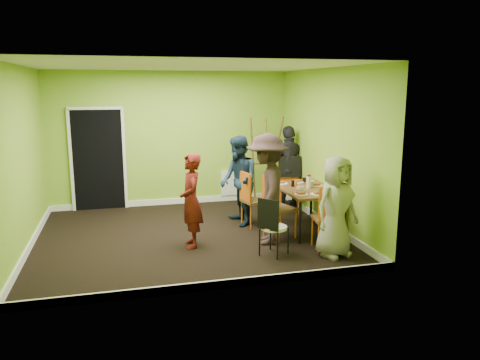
# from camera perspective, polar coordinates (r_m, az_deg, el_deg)

# --- Properties ---
(ground) EXTENTS (5.00, 5.00, 0.00)m
(ground) POSITION_cam_1_polar(r_m,az_deg,el_deg) (8.03, -6.23, -6.71)
(ground) COLOR black
(ground) RESTS_ON ground
(room_walls) EXTENTS (5.04, 4.54, 2.82)m
(room_walls) POSITION_cam_1_polar(r_m,az_deg,el_deg) (7.83, -6.60, 0.26)
(room_walls) COLOR #84B12D
(room_walls) RESTS_ON ground
(dining_table) EXTENTS (0.90, 1.50, 0.75)m
(dining_table) POSITION_cam_1_polar(r_m,az_deg,el_deg) (8.21, 8.13, -1.34)
(dining_table) COLOR black
(dining_table) RESTS_ON ground
(chair_left_far) EXTENTS (0.49, 0.49, 1.00)m
(chair_left_far) POSITION_cam_1_polar(r_m,az_deg,el_deg) (8.34, 1.33, -1.97)
(chair_left_far) COLOR orange
(chair_left_far) RESTS_ON ground
(chair_left_near) EXTENTS (0.57, 0.57, 1.06)m
(chair_left_near) POSITION_cam_1_polar(r_m,az_deg,el_deg) (7.70, 4.42, -2.87)
(chair_left_near) COLOR orange
(chair_left_near) RESTS_ON ground
(chair_back_end) EXTENTS (0.57, 0.63, 1.09)m
(chair_back_end) POSITION_cam_1_polar(r_m,az_deg,el_deg) (9.55, 6.05, 0.96)
(chair_back_end) COLOR orange
(chair_back_end) RESTS_ON ground
(chair_front_end) EXTENTS (0.48, 0.48, 1.03)m
(chair_front_end) POSITION_cam_1_polar(r_m,az_deg,el_deg) (7.25, 10.81, -4.09)
(chair_front_end) COLOR orange
(chair_front_end) RESTS_ON ground
(chair_bentwood) EXTENTS (0.49, 0.49, 0.89)m
(chair_bentwood) POSITION_cam_1_polar(r_m,az_deg,el_deg) (6.93, 3.92, -5.39)
(chair_bentwood) COLOR black
(chair_bentwood) RESTS_ON ground
(easel) EXTENTS (0.75, 0.70, 1.87)m
(easel) POSITION_cam_1_polar(r_m,az_deg,el_deg) (9.92, 3.07, 2.30)
(easel) COLOR brown
(easel) RESTS_ON ground
(plate_near_left) EXTENTS (0.26, 0.26, 0.01)m
(plate_near_left) POSITION_cam_1_polar(r_m,az_deg,el_deg) (8.49, 4.99, -0.43)
(plate_near_left) COLOR white
(plate_near_left) RESTS_ON dining_table
(plate_near_right) EXTENTS (0.22, 0.22, 0.01)m
(plate_near_right) POSITION_cam_1_polar(r_m,az_deg,el_deg) (7.67, 7.44, -1.76)
(plate_near_right) COLOR white
(plate_near_right) RESTS_ON dining_table
(plate_far_back) EXTENTS (0.24, 0.24, 0.01)m
(plate_far_back) POSITION_cam_1_polar(r_m,az_deg,el_deg) (8.65, 7.02, -0.26)
(plate_far_back) COLOR white
(plate_far_back) RESTS_ON dining_table
(plate_far_front) EXTENTS (0.26, 0.26, 0.01)m
(plate_far_front) POSITION_cam_1_polar(r_m,az_deg,el_deg) (7.72, 9.50, -1.72)
(plate_far_front) COLOR white
(plate_far_front) RESTS_ON dining_table
(plate_wall_back) EXTENTS (0.23, 0.23, 0.01)m
(plate_wall_back) POSITION_cam_1_polar(r_m,az_deg,el_deg) (8.41, 9.29, -0.65)
(plate_wall_back) COLOR white
(plate_wall_back) RESTS_ON dining_table
(plate_wall_front) EXTENTS (0.21, 0.21, 0.01)m
(plate_wall_front) POSITION_cam_1_polar(r_m,az_deg,el_deg) (8.16, 10.54, -1.07)
(plate_wall_front) COLOR white
(plate_wall_front) RESTS_ON dining_table
(thermos) EXTENTS (0.07, 0.07, 0.20)m
(thermos) POSITION_cam_1_polar(r_m,az_deg,el_deg) (8.20, 8.38, -0.25)
(thermos) COLOR white
(thermos) RESTS_ON dining_table
(blue_bottle) EXTENTS (0.07, 0.07, 0.20)m
(blue_bottle) POSITION_cam_1_polar(r_m,az_deg,el_deg) (8.05, 10.96, -0.55)
(blue_bottle) COLOR #1A25C6
(blue_bottle) RESTS_ON dining_table
(orange_bottle) EXTENTS (0.04, 0.04, 0.07)m
(orange_bottle) POSITION_cam_1_polar(r_m,az_deg,el_deg) (8.37, 6.86, -0.43)
(orange_bottle) COLOR orange
(orange_bottle) RESTS_ON dining_table
(glass_mid) EXTENTS (0.06, 0.06, 0.11)m
(glass_mid) POSITION_cam_1_polar(r_m,az_deg,el_deg) (8.27, 6.46, -0.44)
(glass_mid) COLOR black
(glass_mid) RESTS_ON dining_table
(glass_back) EXTENTS (0.06, 0.06, 0.09)m
(glass_back) POSITION_cam_1_polar(r_m,az_deg,el_deg) (8.70, 7.83, 0.04)
(glass_back) COLOR black
(glass_back) RESTS_ON dining_table
(glass_front) EXTENTS (0.06, 0.06, 0.09)m
(glass_front) POSITION_cam_1_polar(r_m,az_deg,el_deg) (7.78, 10.11, -1.37)
(glass_front) COLOR black
(glass_front) RESTS_ON dining_table
(cup_a) EXTENTS (0.12, 0.12, 0.10)m
(cup_a) POSITION_cam_1_polar(r_m,az_deg,el_deg) (7.89, 7.39, -1.08)
(cup_a) COLOR white
(cup_a) RESTS_ON dining_table
(cup_b) EXTENTS (0.11, 0.11, 0.10)m
(cup_b) POSITION_cam_1_polar(r_m,az_deg,el_deg) (8.32, 8.69, -0.43)
(cup_b) COLOR white
(cup_b) RESTS_ON dining_table
(person_standing) EXTENTS (0.37, 0.55, 1.48)m
(person_standing) POSITION_cam_1_polar(r_m,az_deg,el_deg) (7.30, -5.97, -2.52)
(person_standing) COLOR #57130F
(person_standing) RESTS_ON ground
(person_left_far) EXTENTS (0.67, 0.83, 1.62)m
(person_left_far) POSITION_cam_1_polar(r_m,az_deg,el_deg) (8.42, -0.16, -0.09)
(person_left_far) COLOR #162737
(person_left_far) RESTS_ON ground
(person_left_near) EXTENTS (0.99, 1.29, 1.77)m
(person_left_near) POSITION_cam_1_polar(r_m,az_deg,el_deg) (7.42, 3.33, -1.10)
(person_left_near) COLOR #2F1F1F
(person_left_near) RESTS_ON ground
(person_back_end) EXTENTS (1.05, 0.57, 1.70)m
(person_back_end) POSITION_cam_1_polar(r_m,az_deg,el_deg) (9.70, 5.99, 1.59)
(person_back_end) COLOR black
(person_back_end) RESTS_ON ground
(person_front_end) EXTENTS (0.85, 0.69, 1.50)m
(person_front_end) POSITION_cam_1_polar(r_m,az_deg,el_deg) (7.00, 11.65, -3.20)
(person_front_end) COLOR gray
(person_front_end) RESTS_ON ground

